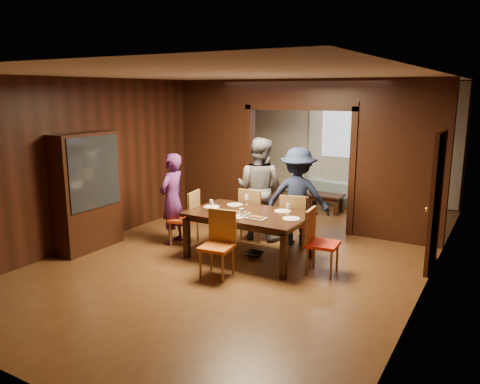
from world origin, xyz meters
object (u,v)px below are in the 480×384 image
Objects in this scene: hutch at (87,192)px; sofa at (343,192)px; person_navy at (298,197)px; dining_table at (249,235)px; chair_far_r at (294,221)px; chair_near at (217,245)px; person_grey at (259,189)px; chair_right at (323,242)px; coffee_table at (325,203)px; chair_far_l at (255,214)px; person_purple at (172,199)px; chair_left at (184,218)px.

sofa is at bearing 62.89° from hutch.
person_navy is 3.39m from sofa.
dining_table is 0.93m from chair_far_r.
chair_near is (-0.44, -1.75, 0.00)m from chair_far_r.
person_grey is 1.92× the size of chair_right.
coffee_table is 2.70m from chair_far_r.
hutch reaches higher than chair_far_l.
person_purple reaches higher than coffee_table.
chair_left is (-1.48, -4.34, 0.19)m from sofa.
hutch is at bearing -159.40° from dining_table.
person_navy is 0.86× the size of hutch.
person_purple reaches higher than chair_far_l.
chair_near is at bearing 98.73° from person_grey.
hutch reaches higher than coffee_table.
person_purple is 0.80× the size of sofa.
person_navy is 2.04m from chair_near.
sofa is at bearing 150.05° from chair_left.
hutch reaches higher than person_navy.
chair_left is at bearing 136.71° from chair_near.
person_navy is at bearing 69.05° from dining_table.
dining_table is 2.36× the size of coffee_table.
person_grey reaches higher than chair_near.
person_grey is 1.92× the size of chair_left.
chair_left is (0.23, 0.03, -0.32)m from person_purple.
person_grey is 1.92× the size of chair_far_l.
person_grey is 1.92× the size of chair_near.
chair_far_l is (1.18, 0.89, -0.32)m from person_purple.
person_grey is 0.76m from person_navy.
person_purple is at bearing 39.42° from person_grey.
person_navy is 0.91× the size of dining_table.
person_purple is 1.44m from hutch.
chair_far_r reaches higher than dining_table.
chair_far_l is 1.00× the size of chair_far_r.
coffee_table is (-0.37, 2.43, -0.66)m from person_navy.
chair_right is (1.12, -4.40, 0.19)m from sofa.
chair_near reaches higher than sofa.
sofa is 3.57m from chair_far_r.
chair_far_l is (0.96, 0.86, 0.00)m from chair_left.
sofa reaches higher than coffee_table.
chair_right reaches higher than sofa.
coffee_table is 0.82× the size of chair_right.
chair_near is at bearing 101.10° from chair_far_l.
chair_right is 1.57m from chair_near.
person_grey is 2.04m from chair_near.
person_purple is 2.17m from chair_far_r.
hutch is (-2.99, -2.01, 0.14)m from person_navy.
chair_far_r is at bearing 103.43° from sofa.
hutch reaches higher than chair_left.
chair_right is at bearing 113.71° from person_navy.
chair_left is at bearing 41.83° from chair_far_l.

